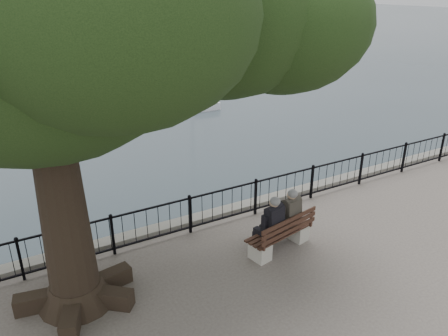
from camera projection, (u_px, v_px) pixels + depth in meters
harbor at (215, 230)px, 12.37m from camera, size 260.00×260.00×1.20m
railing at (224, 204)px, 11.56m from camera, size 22.06×0.06×1.00m
bench at (281, 237)px, 10.46m from camera, size 1.91×0.89×0.97m
person_left at (269, 227)px, 10.19m from camera, size 0.52×0.81×1.54m
person_right at (286, 219)px, 10.55m from camera, size 0.52×0.81×1.54m
tree at (82, 6)px, 7.14m from camera, size 10.45×7.30×8.54m
lion_monument at (36, 27)px, 50.16m from camera, size 6.28×6.28×9.19m
sailboat_b at (36, 109)px, 25.04m from camera, size 2.86×5.81×10.96m
sailboat_c at (189, 96)px, 28.00m from camera, size 1.90×5.87×11.45m
sailboat_d at (204, 66)px, 38.13m from camera, size 1.99×5.19×8.63m
sailboat_f at (63, 65)px, 38.59m from camera, size 2.06×5.62×11.13m
sailboat_g at (117, 53)px, 45.20m from camera, size 2.39×5.19×9.70m
far_shore at (142, 0)px, 83.86m from camera, size 30.00×8.60×9.18m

